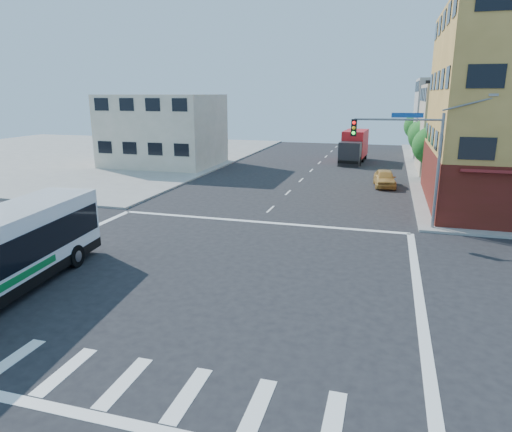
# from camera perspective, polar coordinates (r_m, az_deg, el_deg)

# --- Properties ---
(ground) EXTENTS (120.00, 120.00, 0.00)m
(ground) POSITION_cam_1_polar(r_m,az_deg,el_deg) (21.17, -7.00, -7.45)
(ground) COLOR black
(ground) RESTS_ON ground
(sidewalk_nw) EXTENTS (50.00, 50.00, 0.15)m
(sidewalk_nw) POSITION_cam_1_polar(r_m,az_deg,el_deg) (68.57, -22.92, 7.16)
(sidewalk_nw) COLOR gray
(sidewalk_nw) RESTS_ON ground
(building_east_near) EXTENTS (12.06, 10.06, 9.00)m
(building_east_near) POSITION_cam_1_polar(r_m,az_deg,el_deg) (52.85, 26.40, 9.63)
(building_east_near) COLOR tan
(building_east_near) RESTS_ON ground
(building_east_far) EXTENTS (12.06, 10.06, 10.00)m
(building_east_far) POSITION_cam_1_polar(r_m,az_deg,el_deg) (66.63, 24.43, 11.08)
(building_east_far) COLOR #A2A29D
(building_east_far) RESTS_ON ground
(building_west) EXTENTS (12.06, 10.06, 8.00)m
(building_west) POSITION_cam_1_polar(r_m,az_deg,el_deg) (54.14, -11.49, 10.43)
(building_west) COLOR beige
(building_west) RESTS_ON ground
(signal_mast_ne) EXTENTS (7.91, 1.13, 8.07)m
(signal_mast_ne) POSITION_cam_1_polar(r_m,az_deg,el_deg) (28.76, 18.65, 8.11)
(signal_mast_ne) COLOR slate
(signal_mast_ne) RESTS_ON ground
(street_tree_a) EXTENTS (3.60, 3.60, 5.53)m
(street_tree_a) POSITION_cam_1_polar(r_m,az_deg,el_deg) (46.27, 21.28, 8.47)
(street_tree_a) COLOR #3A2515
(street_tree_a) RESTS_ON ground
(street_tree_b) EXTENTS (3.80, 3.80, 5.79)m
(street_tree_b) POSITION_cam_1_polar(r_m,az_deg,el_deg) (54.20, 20.62, 9.52)
(street_tree_b) COLOR #3A2515
(street_tree_b) RESTS_ON ground
(street_tree_c) EXTENTS (3.40, 3.40, 5.29)m
(street_tree_c) POSITION_cam_1_polar(r_m,az_deg,el_deg) (62.18, 20.09, 9.88)
(street_tree_c) COLOR #3A2515
(street_tree_c) RESTS_ON ground
(street_tree_d) EXTENTS (4.00, 4.00, 6.03)m
(street_tree_d) POSITION_cam_1_polar(r_m,az_deg,el_deg) (70.12, 19.73, 10.74)
(street_tree_d) COLOR #3A2515
(street_tree_d) RESTS_ON ground
(box_truck) EXTENTS (2.96, 8.51, 3.77)m
(box_truck) POSITION_cam_1_polar(r_m,az_deg,el_deg) (57.03, 12.13, 8.41)
(box_truck) COLOR #232327
(box_truck) RESTS_ON ground
(parked_car) EXTENTS (2.21, 4.60, 1.51)m
(parked_car) POSITION_cam_1_polar(r_m,az_deg,el_deg) (42.54, 15.78, 4.57)
(parked_car) COLOR gold
(parked_car) RESTS_ON ground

